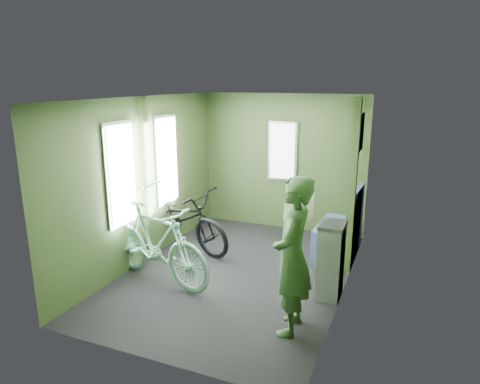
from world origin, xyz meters
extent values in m
plane|color=black|center=(0.00, 0.00, 0.00)|extent=(4.00, 4.00, 0.00)
cube|color=silver|center=(0.00, 0.00, 2.30)|extent=(2.80, 4.00, 0.02)
cube|color=#324621|center=(0.00, 2.00, 1.15)|extent=(2.80, 0.02, 2.30)
cube|color=#324621|center=(0.00, -2.00, 1.15)|extent=(2.80, 0.02, 2.30)
cube|color=#324621|center=(-1.40, 0.00, 1.15)|extent=(0.02, 4.00, 2.30)
cube|color=#324621|center=(1.40, 0.00, 1.15)|extent=(0.02, 4.00, 2.30)
cube|color=#324621|center=(-1.36, 0.00, 1.15)|extent=(0.08, 0.12, 2.30)
cube|color=silver|center=(-1.35, -0.55, 1.35)|extent=(0.02, 0.56, 1.34)
cube|color=silver|center=(-1.35, 0.55, 1.35)|extent=(0.02, 0.56, 1.34)
cube|color=white|center=(-1.34, -0.55, 1.88)|extent=(0.00, 0.12, 0.12)
cube|color=white|center=(-1.34, 0.55, 1.88)|extent=(0.00, 0.12, 0.12)
cylinder|color=silver|center=(-1.29, 0.00, 1.10)|extent=(0.03, 0.40, 0.03)
cube|color=#324621|center=(1.35, 0.60, 1.15)|extent=(0.10, 0.10, 2.30)
cube|color=white|center=(1.38, 0.90, 1.85)|extent=(0.02, 0.40, 0.50)
cube|color=silver|center=(0.00, 1.96, 1.35)|extent=(0.50, 0.02, 1.00)
imported|color=black|center=(-1.12, 0.49, 0.00)|extent=(2.04, 1.36, 1.08)
imported|color=#80C7A9|center=(-0.84, -0.62, 0.00)|extent=(1.82, 0.96, 1.07)
imported|color=#385C32|center=(1.02, -1.02, 0.82)|extent=(0.44, 0.63, 1.63)
cube|color=silver|center=(1.00, -0.72, 1.30)|extent=(0.31, 0.15, 0.39)
cube|color=slate|center=(1.26, -0.17, 0.46)|extent=(0.27, 0.38, 0.92)
cube|color=navy|center=(1.12, 1.12, 0.24)|extent=(0.57, 0.98, 0.48)
cube|color=navy|center=(1.36, 1.12, 0.75)|extent=(0.10, 0.97, 0.54)
camera|label=1|loc=(2.04, -4.86, 2.51)|focal=32.00mm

